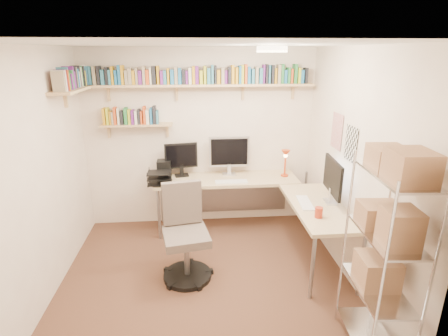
# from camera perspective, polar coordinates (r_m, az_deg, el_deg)

# --- Properties ---
(ground) EXTENTS (3.20, 3.20, 0.00)m
(ground) POSITION_cam_1_polar(r_m,az_deg,el_deg) (4.14, -3.06, -17.65)
(ground) COLOR #472F1E
(ground) RESTS_ON ground
(room_shell) EXTENTS (3.24, 3.04, 2.52)m
(room_shell) POSITION_cam_1_polar(r_m,az_deg,el_deg) (3.46, -3.42, 3.57)
(room_shell) COLOR beige
(room_shell) RESTS_ON ground
(wall_shelves) EXTENTS (3.12, 1.09, 0.80)m
(wall_shelves) POSITION_cam_1_polar(r_m,az_deg,el_deg) (4.68, -9.29, 13.20)
(wall_shelves) COLOR tan
(wall_shelves) RESTS_ON ground
(corner_desk) EXTENTS (2.35, 1.99, 1.33)m
(corner_desk) POSITION_cam_1_polar(r_m,az_deg,el_deg) (4.65, 2.43, -2.74)
(corner_desk) COLOR #D8B68C
(corner_desk) RESTS_ON ground
(office_chair) EXTENTS (0.57, 0.57, 1.08)m
(office_chair) POSITION_cam_1_polar(r_m,az_deg,el_deg) (3.99, -6.33, -11.48)
(office_chair) COLOR black
(office_chair) RESTS_ON ground
(wire_rack) EXTENTS (0.41, 0.75, 1.82)m
(wire_rack) POSITION_cam_1_polar(r_m,az_deg,el_deg) (2.94, 25.22, -8.47)
(wire_rack) COLOR silver
(wire_rack) RESTS_ON ground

